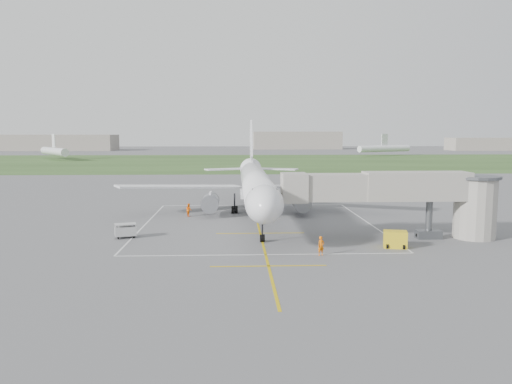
{
  "coord_description": "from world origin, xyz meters",
  "views": [
    {
      "loc": [
        -2.81,
        -65.5,
        11.35
      ],
      "look_at": [
        -0.22,
        -4.0,
        4.0
      ],
      "focal_mm": 35.0,
      "sensor_mm": 36.0,
      "label": 1
    }
  ],
  "objects_px": {
    "jet_bridge": "(409,195)",
    "gpu_unit": "(395,239)",
    "ramp_worker_wing": "(189,210)",
    "ramp_worker_nose": "(321,246)",
    "baggage_cart": "(126,231)",
    "airliner": "(256,185)"
  },
  "relations": [
    {
      "from": "ramp_worker_nose",
      "to": "jet_bridge",
      "type": "bearing_deg",
      "value": 10.51
    },
    {
      "from": "ramp_worker_nose",
      "to": "gpu_unit",
      "type": "bearing_deg",
      "value": -3.44
    },
    {
      "from": "jet_bridge",
      "to": "baggage_cart",
      "type": "distance_m",
      "value": 30.73
    },
    {
      "from": "gpu_unit",
      "to": "airliner",
      "type": "bearing_deg",
      "value": 138.32
    },
    {
      "from": "gpu_unit",
      "to": "baggage_cart",
      "type": "distance_m",
      "value": 28.33
    },
    {
      "from": "airliner",
      "to": "baggage_cart",
      "type": "xyz_separation_m",
      "value": [
        -14.71,
        -12.61,
        -3.6
      ]
    },
    {
      "from": "ramp_worker_nose",
      "to": "ramp_worker_wing",
      "type": "relative_size",
      "value": 1.01
    },
    {
      "from": "jet_bridge",
      "to": "ramp_worker_wing",
      "type": "height_order",
      "value": "jet_bridge"
    },
    {
      "from": "jet_bridge",
      "to": "ramp_worker_wing",
      "type": "relative_size",
      "value": 13.15
    },
    {
      "from": "jet_bridge",
      "to": "gpu_unit",
      "type": "distance_m",
      "value": 6.33
    },
    {
      "from": "airliner",
      "to": "gpu_unit",
      "type": "bearing_deg",
      "value": -54.76
    },
    {
      "from": "gpu_unit",
      "to": "ramp_worker_nose",
      "type": "relative_size",
      "value": 1.4
    },
    {
      "from": "baggage_cart",
      "to": "ramp_worker_nose",
      "type": "height_order",
      "value": "ramp_worker_nose"
    },
    {
      "from": "airliner",
      "to": "ramp_worker_wing",
      "type": "xyz_separation_m",
      "value": [
        -9.14,
        1.19,
        -3.5
      ]
    },
    {
      "from": "baggage_cart",
      "to": "ramp_worker_nose",
      "type": "xyz_separation_m",
      "value": [
        19.85,
        -8.57,
        0.1
      ]
    },
    {
      "from": "baggage_cart",
      "to": "ramp_worker_wing",
      "type": "distance_m",
      "value": 14.88
    },
    {
      "from": "gpu_unit",
      "to": "ramp_worker_wing",
      "type": "xyz_separation_m",
      "value": [
        -22.16,
        19.61,
        0.06
      ]
    },
    {
      "from": "jet_bridge",
      "to": "baggage_cart",
      "type": "bearing_deg",
      "value": 176.91
    },
    {
      "from": "baggage_cart",
      "to": "ramp_worker_wing",
      "type": "bearing_deg",
      "value": 51.88
    },
    {
      "from": "ramp_worker_wing",
      "to": "baggage_cart",
      "type": "bearing_deg",
      "value": 126.48
    },
    {
      "from": "baggage_cart",
      "to": "ramp_worker_nose",
      "type": "bearing_deg",
      "value": -39.49
    },
    {
      "from": "gpu_unit",
      "to": "baggage_cart",
      "type": "bearing_deg",
      "value": -178.78
    }
  ]
}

